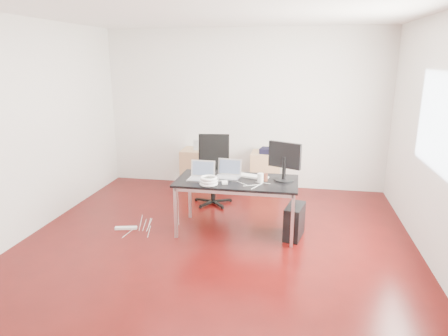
% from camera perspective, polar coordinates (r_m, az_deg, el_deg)
% --- Properties ---
extents(room_shell, '(5.00, 5.00, 5.00)m').
position_cam_1_polar(room_shell, '(4.75, -0.77, 4.68)').
color(room_shell, '#3A0706').
rests_on(room_shell, ground).
extents(desk, '(1.60, 0.80, 0.73)m').
position_cam_1_polar(desk, '(5.30, 1.86, -2.27)').
color(desk, black).
rests_on(desk, ground).
extents(office_chair, '(0.53, 0.55, 1.08)m').
position_cam_1_polar(office_chair, '(6.43, -1.57, 0.25)').
color(office_chair, black).
rests_on(office_chair, ground).
extents(filing_cabinet_left, '(0.50, 0.50, 0.70)m').
position_cam_1_polar(filing_cabinet_left, '(7.29, -3.96, -0.01)').
color(filing_cabinet_left, tan).
rests_on(filing_cabinet_left, ground).
extents(filing_cabinet_right, '(0.50, 0.50, 0.70)m').
position_cam_1_polar(filing_cabinet_right, '(7.09, 5.96, -0.51)').
color(filing_cabinet_right, tan).
rests_on(filing_cabinet_right, ground).
extents(pc_tower, '(0.29, 0.48, 0.44)m').
position_cam_1_polar(pc_tower, '(5.36, 10.02, -7.51)').
color(pc_tower, black).
rests_on(pc_tower, ground).
extents(wastebasket, '(0.29, 0.29, 0.28)m').
position_cam_1_polar(wastebasket, '(7.27, -0.05, -1.76)').
color(wastebasket, black).
rests_on(wastebasket, ground).
extents(power_strip, '(0.31, 0.13, 0.04)m').
position_cam_1_polar(power_strip, '(5.75, -13.83, -8.32)').
color(power_strip, white).
rests_on(power_strip, ground).
extents(laptop_left, '(0.34, 0.26, 0.23)m').
position_cam_1_polar(laptop_left, '(5.32, -3.24, -0.98)').
color(laptop_left, silver).
rests_on(laptop_left, desk).
extents(laptop_right, '(0.35, 0.28, 0.23)m').
position_cam_1_polar(laptop_right, '(5.40, 0.60, -0.74)').
color(laptop_right, silver).
rests_on(laptop_right, desk).
extents(monitor, '(0.43, 0.26, 0.51)m').
position_cam_1_polar(monitor, '(5.26, 8.64, 1.23)').
color(monitor, black).
rests_on(monitor, desk).
extents(keyboard, '(0.46, 0.27, 0.02)m').
position_cam_1_polar(keyboard, '(5.43, 4.04, -1.18)').
color(keyboard, white).
rests_on(keyboard, desk).
extents(cup_white, '(0.09, 0.09, 0.12)m').
position_cam_1_polar(cup_white, '(5.19, 5.22, -1.42)').
color(cup_white, white).
rests_on(cup_white, desk).
extents(cup_brown, '(0.09, 0.09, 0.10)m').
position_cam_1_polar(cup_brown, '(5.26, 5.86, -1.32)').
color(cup_brown, '#572A1D').
rests_on(cup_brown, desk).
extents(cable_coil, '(0.24, 0.24, 0.11)m').
position_cam_1_polar(cable_coil, '(5.07, -2.20, -1.85)').
color(cable_coil, white).
rests_on(cable_coil, desk).
extents(power_adapter, '(0.09, 0.09, 0.03)m').
position_cam_1_polar(power_adapter, '(5.13, 0.11, -2.11)').
color(power_adapter, white).
rests_on(power_adapter, desk).
extents(speaker, '(0.11, 0.10, 0.18)m').
position_cam_1_polar(speaker, '(7.15, -4.03, 3.30)').
color(speaker, '#9E9E9E').
rests_on(speaker, filing_cabinet_left).
extents(navy_garment, '(0.34, 0.29, 0.09)m').
position_cam_1_polar(navy_garment, '(6.93, 6.49, 2.47)').
color(navy_garment, black).
rests_on(navy_garment, filing_cabinet_right).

